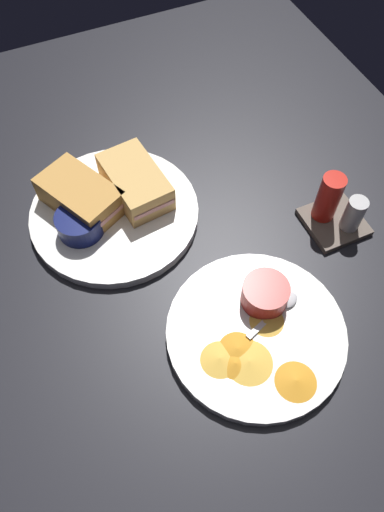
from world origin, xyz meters
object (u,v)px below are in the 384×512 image
sandwich_half_far (80,196)px  plate_chips_companion (256,333)px  ramekin_dark_sauce (79,223)px  sandwich_half_near (135,182)px  spoon_by_gravy_ramekin (282,306)px  spoon_by_dark_ramekin (110,209)px  plate_sandwich_main (115,213)px  ramekin_light_gravy (265,294)px  condiment_caddy (336,209)px

sandwich_half_far → plate_chips_companion: (30.70, 15.29, -3.20)cm
ramekin_dark_sauce → plate_chips_companion: (26.07, 16.98, -2.70)cm
sandwich_half_near → spoon_by_gravy_ramekin: bearing=21.9°
ramekin_dark_sauce → spoon_by_gravy_ramekin: 32.78cm
spoon_by_dark_ramekin → plate_chips_companion: spoon_by_dark_ramekin is taller
plate_sandwich_main → sandwich_half_near: size_ratio=1.94×
ramekin_dark_sauce → spoon_by_gravy_ramekin: ramekin_dark_sauce is taller
sandwich_half_near → ramekin_light_gravy: sandwich_half_near is taller
ramekin_dark_sauce → plate_chips_companion: bearing=33.1°
plate_sandwich_main → spoon_by_dark_ramekin: (-0.31, -0.59, 1.16)cm
sandwich_half_near → spoon_by_dark_ramekin: bearing=-70.9°
sandwich_half_far → plate_chips_companion: sandwich_half_far is taller
ramekin_light_gravy → condiment_caddy: bearing=116.5°
spoon_by_gravy_ramekin → condiment_caddy: bearing=124.5°
plate_sandwich_main → spoon_by_dark_ramekin: spoon_by_dark_ramekin is taller
plate_sandwich_main → sandwich_half_far: size_ratio=1.81×
plate_chips_companion → condiment_caddy: bearing=121.2°
ramekin_dark_sauce → ramekin_light_gravy: size_ratio=1.08×
spoon_by_gravy_ramekin → ramekin_dark_sauce: bearing=-138.1°
plate_chips_companion → spoon_by_gravy_ramekin: (-1.70, 4.90, 1.16)cm
plate_sandwich_main → ramekin_dark_sauce: 6.68cm
spoon_by_dark_ramekin → condiment_caddy: 35.71cm
ramekin_dark_sauce → ramekin_light_gravy: 30.04cm
spoon_by_dark_ramekin → spoon_by_gravy_ramekin: bearing=32.2°
spoon_by_dark_ramekin → ramekin_light_gravy: size_ratio=1.47×
spoon_by_dark_ramekin → spoon_by_gravy_ramekin: 31.11cm
condiment_caddy → spoon_by_dark_ramekin: bearing=-116.1°
spoon_by_dark_ramekin → sandwich_half_near: bearing=109.1°
condiment_caddy → plate_sandwich_main: bearing=-116.1°
spoon_by_dark_ramekin → ramekin_dark_sauce: bearing=-69.8°
sandwich_half_far → ramekin_light_gravy: 32.64cm
sandwich_half_near → ramekin_dark_sauce: sandwich_half_near is taller
plate_sandwich_main → ramekin_light_gravy: size_ratio=4.10×
spoon_by_dark_ramekin → condiment_caddy: bearing=63.9°
sandwich_half_far → spoon_by_gravy_ramekin: bearing=34.9°
condiment_caddy → plate_chips_companion: bearing=-58.8°
spoon_by_gravy_ramekin → condiment_caddy: condiment_caddy is taller
plate_sandwich_main → ramekin_dark_sauce: ramekin_dark_sauce is taller
plate_sandwich_main → condiment_caddy: (15.39, 31.45, 2.61)cm
sandwich_half_far → sandwich_half_near: bearing=84.5°
sandwich_half_near → ramekin_dark_sauce: (3.77, -10.57, -0.50)cm
ramekin_light_gravy → sandwich_half_near: bearing=-159.9°
plate_sandwich_main → sandwich_half_far: (-2.99, -4.20, 3.20)cm
sandwich_half_far → spoon_by_dark_ramekin: bearing=53.3°
ramekin_dark_sauce → plate_sandwich_main: bearing=105.5°
sandwich_half_far → spoon_by_gravy_ramekin: 35.39cm
sandwich_half_far → condiment_caddy: (18.38, 35.65, -0.59)cm
plate_sandwich_main → spoon_by_gravy_ramekin: bearing=31.6°
plate_chips_companion → sandwich_half_far: bearing=-153.5°
sandwich_half_far → ramekin_light_gravy: sandwich_half_far is taller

